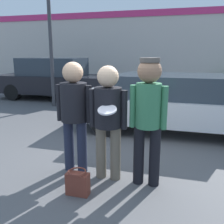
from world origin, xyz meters
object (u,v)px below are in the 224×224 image
Objects in this scene: person_middle_with_frisbee at (108,113)px; street_lamp at (57,4)px; person_left at (74,107)px; person_right at (148,111)px; parked_car_far at (55,79)px; parked_car_near at (175,102)px; handbag at (78,183)px.

street_lamp reaches higher than person_middle_with_frisbee.
street_lamp is (-2.44, 4.32, 2.32)m from person_left.
person_left is at bearing 169.53° from person_middle_with_frisbee.
street_lamp is (-3.57, 4.44, 2.28)m from person_right.
person_right is at bearing -51.20° from street_lamp.
parked_car_near is at bearing -32.93° from parked_car_far.
parked_car_near is (0.83, 2.67, -0.30)m from person_middle_with_frisbee.
person_middle_with_frisbee reaches higher than parked_car_far.
person_left is 0.57m from person_middle_with_frisbee.
person_left is 1.03× the size of person_middle_with_frisbee.
person_left is 0.35× the size of parked_car_near.
street_lamp is (-3.01, 4.42, 2.35)m from person_middle_with_frisbee.
person_left is 6.63m from parked_car_far.
person_middle_with_frisbee is at bearing -55.79° from street_lamp.
person_middle_with_frisbee is 1.02m from handbag.
handbag is (3.72, -6.33, -0.63)m from parked_car_far.
person_middle_with_frisbee is 0.94× the size of person_right.
person_left is 0.32× the size of street_lamp.
person_middle_with_frisbee is 0.31× the size of street_lamp.
person_left is 1.12m from handbag.
handbag is at bearing -64.23° from person_left.
parked_car_near is 5.73m from parked_car_far.
handbag is at bearing -60.97° from street_lamp.
street_lamp is at bearing 119.03° from handbag.
person_middle_with_frisbee is (0.56, -0.10, -0.03)m from person_left.
person_middle_with_frisbee is 0.57m from person_right.
parked_car_near is 0.90× the size of street_lamp.
parked_car_near is 3.43m from handbag.
person_right is at bearing -95.76° from parked_car_near.
parked_car_far is 0.89× the size of street_lamp.
person_middle_with_frisbee reaches higher than parked_car_near.
parked_car_near is 14.17× the size of handbag.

